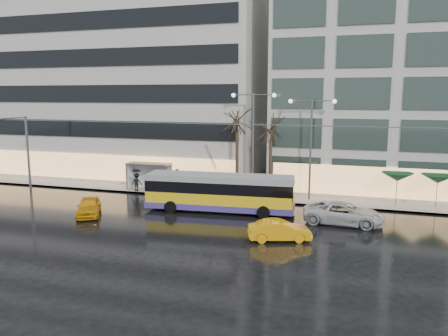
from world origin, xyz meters
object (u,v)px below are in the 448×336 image
at_px(trolleybus, 219,194).
at_px(bus_shelter, 146,170).
at_px(street_lamp_near, 253,130).
at_px(taxi_a, 89,206).

relative_size(trolleybus, bus_shelter, 2.77).
xyz_separation_m(street_lamp_near, taxi_a, (-10.48, -9.49, -5.29)).
bearing_deg(street_lamp_near, bus_shelter, -179.37).
bearing_deg(bus_shelter, trolleybus, -31.27).
bearing_deg(taxi_a, trolleybus, -5.97).
distance_m(trolleybus, bus_shelter, 10.61).
distance_m(street_lamp_near, taxi_a, 15.10).
height_order(trolleybus, taxi_a, trolleybus).
distance_m(trolleybus, taxi_a, 9.97).
height_order(bus_shelter, taxi_a, bus_shelter).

